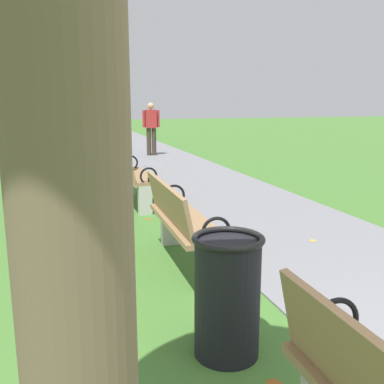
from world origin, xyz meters
The scene contains 10 objects.
paved_walkway centered at (1.23, 18.00, 0.01)m, with size 2.46×44.00×0.02m, color slate.
park_bench_2 centered at (-0.50, 3.14, 0.49)m, with size 0.50×1.61×0.90m.
park_bench_3 centered at (-0.50, 6.09, 0.49)m, with size 0.49×1.60×0.90m.
park_bench_4 centered at (-0.50, 8.94, 0.49)m, with size 0.51×1.61×0.90m.
tree_3 centered at (-1.56, 9.40, 3.70)m, with size 1.22×1.22×4.46m.
tree_4 centered at (-2.37, 12.16, 4.02)m, with size 1.12×1.12×4.78m.
tree_5 centered at (-2.02, 15.57, 3.87)m, with size 1.48×1.48×4.80m.
pedestrian_walking centered at (1.18, 12.42, 0.93)m, with size 0.53×0.26×1.62m.
trash_bin centered at (-0.65, 1.51, 0.42)m, with size 0.48×0.48×0.84m.
scattered_leaves centered at (-0.30, 5.09, 0.01)m, with size 4.45×10.69×0.02m.
Camera 1 is at (-1.68, -1.00, 1.69)m, focal length 40.85 mm.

